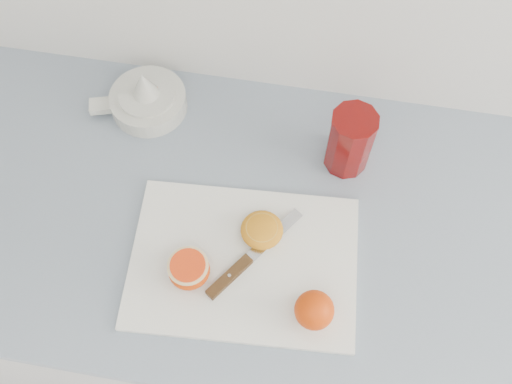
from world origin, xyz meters
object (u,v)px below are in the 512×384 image
(counter, at_px, (255,290))
(half_orange, at_px, (189,269))
(red_tumbler, at_px, (349,143))
(citrus_juicer, at_px, (147,99))
(cutting_board, at_px, (244,262))

(counter, height_order, half_orange, half_orange)
(red_tumbler, bearing_deg, citrus_juicer, 171.76)
(cutting_board, xyz_separation_m, half_orange, (-0.09, -0.04, 0.03))
(half_orange, bearing_deg, citrus_juicer, 115.94)
(red_tumbler, bearing_deg, cutting_board, -122.80)
(counter, bearing_deg, citrus_juicer, 141.45)
(cutting_board, distance_m, citrus_juicer, 0.39)
(counter, xyz_separation_m, cutting_board, (-0.00, -0.10, 0.45))
(half_orange, distance_m, red_tumbler, 0.37)
(cutting_board, xyz_separation_m, red_tumbler, (0.15, 0.24, 0.06))
(citrus_juicer, bearing_deg, half_orange, -64.06)
(half_orange, xyz_separation_m, citrus_juicer, (-0.16, 0.33, -0.01))
(half_orange, bearing_deg, counter, 56.97)
(citrus_juicer, bearing_deg, cutting_board, -50.00)
(citrus_juicer, relative_size, red_tumbler, 1.38)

